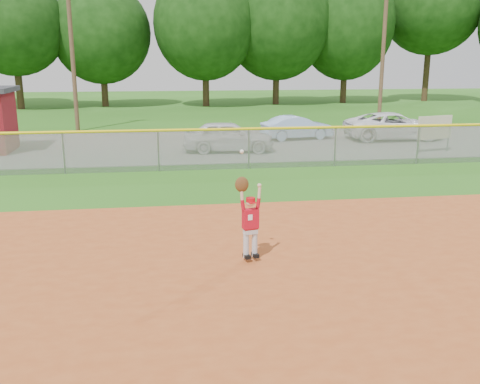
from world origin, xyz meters
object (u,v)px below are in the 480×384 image
object	(u,v)px
car_white_a	(228,136)
sponsor_sign	(435,129)
ballplayer	(249,218)
car_blue	(297,127)
car_white_b	(394,126)

from	to	relation	value
car_white_a	sponsor_sign	world-z (taller)	sponsor_sign
car_white_a	sponsor_sign	size ratio (longest dim) A/B	2.23
sponsor_sign	ballplayer	xyz separation A→B (m)	(-9.97, -11.61, -0.12)
car_blue	car_white_b	xyz separation A→B (m)	(4.80, -0.81, 0.09)
car_blue	ballplayer	bearing A→B (deg)	152.12
car_white_a	car_white_b	distance (m)	9.02
car_white_b	sponsor_sign	bearing A→B (deg)	-176.91
car_white_a	sponsor_sign	distance (m)	8.95
sponsor_sign	ballplayer	size ratio (longest dim) A/B	0.80
car_white_a	ballplayer	xyz separation A→B (m)	(-1.14, -13.08, 0.24)
car_blue	sponsor_sign	distance (m)	6.83
car_white_b	car_blue	bearing A→B (deg)	81.57
sponsor_sign	ballplayer	distance (m)	15.30
ballplayer	sponsor_sign	bearing A→B (deg)	49.37
ballplayer	car_white_a	bearing A→B (deg)	85.00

